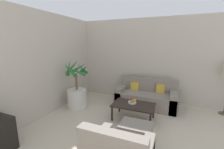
% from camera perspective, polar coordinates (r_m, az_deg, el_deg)
% --- Properties ---
extents(wall_back, '(8.62, 0.06, 2.70)m').
position_cam_1_polar(wall_back, '(5.05, 27.37, 4.20)').
color(wall_back, '#BCB2A3').
rests_on(wall_back, ground_plane).
extents(potted_palm, '(0.71, 0.78, 1.44)m').
position_cam_1_polar(potted_palm, '(4.63, -13.19, -7.02)').
color(potted_palm, beige).
rests_on(potted_palm, ground_plane).
extents(sofa_loveseat, '(1.76, 0.79, 0.83)m').
position_cam_1_polar(sofa_loveseat, '(4.76, 12.83, -8.36)').
color(sofa_loveseat, gray).
rests_on(sofa_loveseat, ground_plane).
extents(coffee_table, '(1.03, 0.64, 0.40)m').
position_cam_1_polar(coffee_table, '(3.88, 8.13, -11.83)').
color(coffee_table, black).
rests_on(coffee_table, ground_plane).
extents(fruit_bowl, '(0.21, 0.21, 0.04)m').
position_cam_1_polar(fruit_bowl, '(3.93, 7.71, -10.47)').
color(fruit_bowl, beige).
rests_on(fruit_bowl, coffee_table).
extents(apple_red, '(0.08, 0.08, 0.08)m').
position_cam_1_polar(apple_red, '(3.93, 7.49, -9.48)').
color(apple_red, red).
rests_on(apple_red, fruit_bowl).
extents(apple_green, '(0.07, 0.07, 0.07)m').
position_cam_1_polar(apple_green, '(3.85, 7.58, -9.99)').
color(apple_green, olive).
rests_on(apple_green, fruit_bowl).
extents(orange_fruit, '(0.07, 0.07, 0.07)m').
position_cam_1_polar(orange_fruit, '(3.90, 8.63, -9.74)').
color(orange_fruit, orange).
rests_on(orange_fruit, fruit_bowl).
extents(ottoman, '(0.60, 0.45, 0.38)m').
position_cam_1_polar(ottoman, '(3.16, 8.94, -21.08)').
color(ottoman, gray).
rests_on(ottoman, ground_plane).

